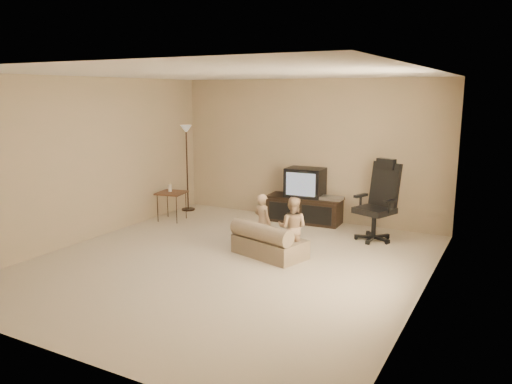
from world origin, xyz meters
TOP-DOWN VIEW (x-y plane):
  - floor at (0.00, 0.00)m, footprint 5.50×5.50m
  - room_shell at (0.00, 0.00)m, footprint 5.50×5.50m
  - tv_stand at (0.06, 2.49)m, footprint 1.37×0.56m
  - office_chair at (1.47, 2.03)m, footprint 0.75×0.77m
  - side_table at (-2.10, 1.48)m, footprint 0.54×0.54m
  - floor_lamp at (-2.30, 2.25)m, footprint 0.26×0.26m
  - child_sofa at (0.33, 0.50)m, footprint 1.13×0.83m
  - toddler_left at (0.15, 0.71)m, footprint 0.36×0.31m
  - toddler_right at (0.66, 0.63)m, footprint 0.46×0.31m

SIDE VIEW (x-z plane):
  - floor at x=0.00m, z-range 0.00..0.00m
  - child_sofa at x=0.33m, z-range -0.05..0.45m
  - tv_stand at x=0.06m, z-range -0.08..0.89m
  - toddler_left at x=0.15m, z-range 0.00..0.84m
  - toddler_right at x=0.66m, z-range 0.00..0.86m
  - office_chair at x=1.47m, z-range -0.18..1.09m
  - side_table at x=-2.10m, z-range 0.15..0.85m
  - floor_lamp at x=-2.30m, z-range 0.38..2.03m
  - room_shell at x=0.00m, z-range -1.23..4.27m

